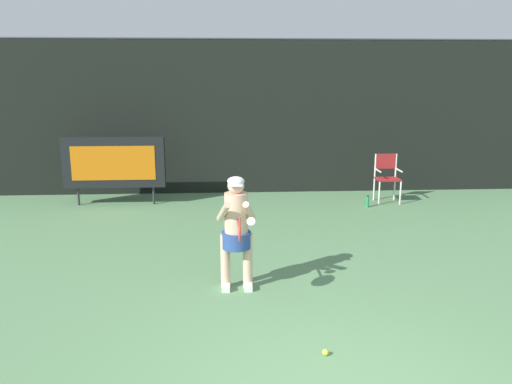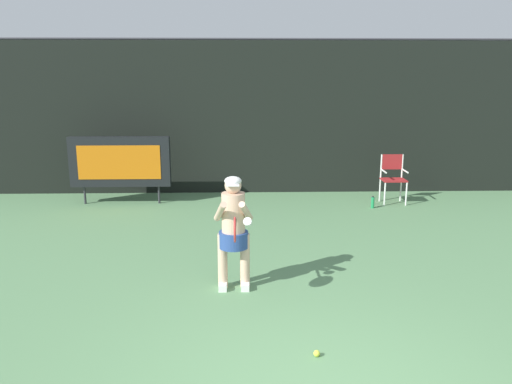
% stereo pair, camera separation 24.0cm
% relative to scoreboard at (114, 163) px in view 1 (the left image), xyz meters
% --- Properties ---
extents(backdrop_screen, '(18.00, 0.12, 3.66)m').
position_rel_scoreboard_xyz_m(backdrop_screen, '(3.40, 1.10, 0.86)').
color(backdrop_screen, black).
rests_on(backdrop_screen, ground).
extents(scoreboard, '(2.20, 0.21, 1.50)m').
position_rel_scoreboard_xyz_m(scoreboard, '(0.00, 0.00, 0.00)').
color(scoreboard, black).
rests_on(scoreboard, ground).
extents(umpire_chair, '(0.52, 0.44, 1.08)m').
position_rel_scoreboard_xyz_m(umpire_chair, '(6.07, -0.09, -0.33)').
color(umpire_chair, white).
rests_on(umpire_chair, ground).
extents(water_bottle, '(0.07, 0.07, 0.27)m').
position_rel_scoreboard_xyz_m(water_bottle, '(5.52, -0.56, -0.82)').
color(water_bottle, '#218D4F').
rests_on(water_bottle, ground).
extents(tennis_player, '(0.53, 0.60, 1.53)m').
position_rel_scoreboard_xyz_m(tennis_player, '(2.57, -4.72, -0.10)').
color(tennis_player, white).
rests_on(tennis_player, ground).
extents(tennis_racket, '(0.03, 0.60, 0.31)m').
position_rel_scoreboard_xyz_m(tennis_racket, '(2.60, -5.29, 0.05)').
color(tennis_racket, black).
extents(tennis_ball_loose, '(0.07, 0.07, 0.07)m').
position_rel_scoreboard_xyz_m(tennis_ball_loose, '(3.44, -6.49, -0.91)').
color(tennis_ball_loose, '#CCDB3D').
rests_on(tennis_ball_loose, ground).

